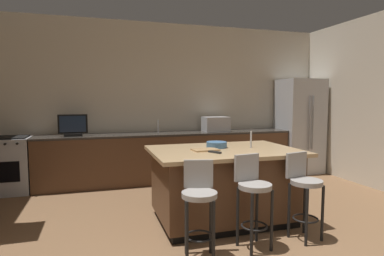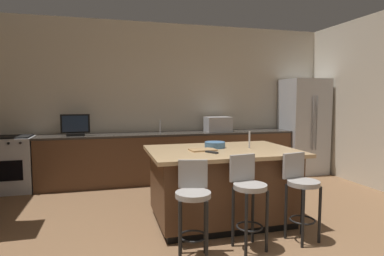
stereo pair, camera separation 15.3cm
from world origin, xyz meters
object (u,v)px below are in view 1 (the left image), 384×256
Objects in this scene: range_oven at (5,165)px; bar_stool_center at (253,193)px; cell_phone at (221,147)px; refrigerator at (299,126)px; microwave at (216,124)px; bar_stool_right at (304,188)px; kitchen_island at (224,184)px; bar_stool_left at (199,201)px; tv_monitor at (73,126)px; cutting_board at (205,150)px; tv_remote at (215,152)px; fruit_bowl at (217,145)px.

bar_stool_center is at bearing -44.61° from range_oven.
refrigerator is at bearing 23.75° from cell_phone.
microwave reaches higher than bar_stool_right.
bar_stool_left is (-0.61, -0.84, 0.09)m from kitchen_island.
refrigerator is 12.97× the size of cell_phone.
microwave reaches higher than bar_stool_center.
tv_monitor is 1.53× the size of cutting_board.
bar_stool_left is at bearing 176.51° from bar_stool_center.
cutting_board is at bearing 74.18° from tv_remote.
refrigerator is 2.10× the size of range_oven.
refrigerator is 4.05× the size of microwave.
bar_stool_left is at bearing -112.90° from cutting_board.
tv_monitor is at bearing 132.50° from kitchen_island.
range_oven and cutting_board have the same top height.
refrigerator is 1.86m from microwave.
microwave is (-1.86, 0.05, 0.08)m from refrigerator.
microwave is at bearing 0.02° from range_oven.
range_oven is 2.98× the size of cutting_board.
refrigerator is 4.47m from tv_monitor.
refrigerator reaches higher than tv_remote.
bar_stool_left is 6.28× the size of cell_phone.
tv_monitor reaches higher than tv_remote.
bar_stool_left is 1.24m from bar_stool_right.
fruit_bowl reaches higher than bar_stool_right.
range_oven is at bearing -179.98° from microwave.
cutting_board is at bearing -174.52° from kitchen_island.
bar_stool_center is 0.64m from bar_stool_right.
cutting_board is at bearing 99.67° from bar_stool_center.
bar_stool_left is 1.19m from cell_phone.
range_oven is 3.71m from microwave.
microwave is 3.20× the size of cell_phone.
kitchen_island is at bearing 17.67° from tv_remote.
range_oven is at bearing 142.71° from bar_stool_left.
bar_stool_center is (-0.71, -2.91, -0.48)m from microwave.
refrigerator is at bearing 43.30° from bar_stool_right.
cell_phone is at bearing -39.41° from fruit_bowl.
refrigerator reaches higher than range_oven.
fruit_bowl is (-2.61, -1.92, -0.02)m from refrigerator.
refrigerator reaches higher than bar_stool_center.
tv_remote reaches higher than cell_phone.
bar_stool_right is at bearing -38.73° from range_oven.
bar_stool_left reaches higher than range_oven.
tv_monitor is 0.50× the size of bar_stool_center.
cutting_board reaches higher than cell_phone.
cell_phone is at bearing 113.39° from bar_stool_right.
kitchen_island is at bearing -108.44° from microwave.
cell_phone is (0.01, 0.91, 0.34)m from bar_stool_center.
refrigerator is 3.87m from bar_stool_center.
bar_stool_right is at bearing -91.52° from microwave.
fruit_bowl is at bearing 114.09° from bar_stool_right.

